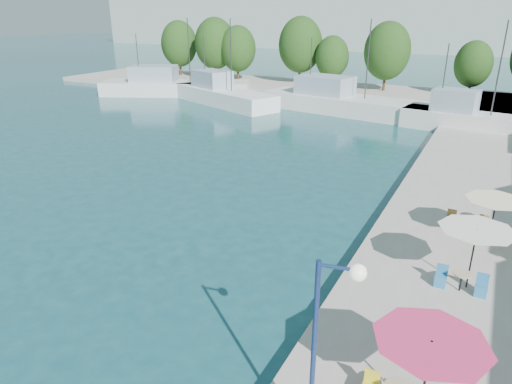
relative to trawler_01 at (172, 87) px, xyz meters
The scene contains 19 objects.
quay_far 23.32m from the trawler_01, 27.14° to the left, with size 90.00×16.00×0.60m, color #A09890.
hill_west 103.87m from the trawler_01, 90.70° to the left, with size 180.00×40.00×16.00m, color #98A69C.
trawler_01 is the anchor object (origin of this frame).
trawler_02 9.84m from the trawler_01, 15.74° to the right, with size 16.13×9.89×10.20m.
trawler_03 24.13m from the trawler_01, ahead, with size 20.15×8.38×10.20m.
trawler_04 37.49m from the trawler_01, ahead, with size 13.14×5.35×10.20m.
tree_01 17.01m from the trawler_01, 122.54° to the left, with size 5.88×5.88×8.70m.
tree_02 13.56m from the trawler_01, 94.79° to the left, with size 6.24×6.24×9.23m.
tree_03 13.84m from the trawler_01, 77.42° to the left, with size 5.47×5.47×8.10m.
tree_04 19.73m from the trawler_01, 49.22° to the left, with size 6.35×6.35×9.41m.
tree_05 22.60m from the trawler_01, 37.89° to the left, with size 4.66×4.66×6.90m.
tree_06 28.85m from the trawler_01, 27.13° to the left, with size 5.97×5.97×8.84m.
tree_07 38.57m from the trawler_01, 21.25° to the left, with size 4.52×4.52×6.69m.
umbrella_pink 55.88m from the trawler_01, 46.25° to the right, with size 2.85×2.85×2.42m.
umbrella_white 51.45m from the trawler_01, 40.31° to the right, with size 2.74×2.74×2.45m.
umbrella_cream 49.28m from the trawler_01, 36.14° to the right, with size 2.60×2.60×2.17m.
cafe_table_02 51.49m from the trawler_01, 40.77° to the right, with size 1.82×0.70×0.76m.
cafe_table_03 47.74m from the trawler_01, 35.73° to the right, with size 1.82×0.70×0.76m.
street_lamp 55.98m from the trawler_01, 49.02° to the right, with size 1.03×0.39×5.03m.
Camera 1 is at (10.26, 6.27, 10.32)m, focal length 32.00 mm.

